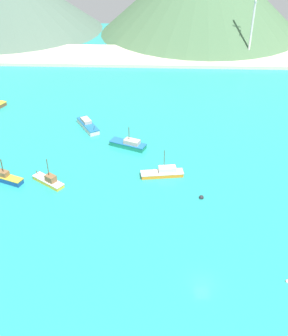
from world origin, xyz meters
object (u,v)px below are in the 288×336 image
object	(u,v)px
buoy_0	(201,197)
buoy_1	(287,281)
radio_tower	(254,12)
fishing_boat_11	(88,125)
fishing_boat_2	(49,181)
fishing_boat_3	(5,177)
fishing_boat_1	(129,144)
fishing_boat_10	(163,173)

from	to	relation	value
buoy_0	buoy_1	distance (m)	25.68
radio_tower	fishing_boat_11	bearing A→B (deg)	-131.84
fishing_boat_11	buoy_0	size ratio (longest dim) A/B	10.26
fishing_boat_2	fishing_boat_11	xyz separation A→B (m)	(4.52, 27.02, 0.08)
fishing_boat_3	buoy_0	bearing A→B (deg)	-6.13
fishing_boat_3	buoy_1	size ratio (longest dim) A/B	13.51
fishing_boat_11	buoy_1	xyz separation A→B (m)	(41.63, -53.47, -0.78)
fishing_boat_1	fishing_boat_2	xyz separation A→B (m)	(-16.65, -16.94, -0.07)
fishing_boat_1	fishing_boat_11	world-z (taller)	fishing_boat_1
fishing_boat_1	buoy_1	bearing A→B (deg)	-55.79
buoy_1	fishing_boat_2	bearing A→B (deg)	150.18
buoy_1	radio_tower	xyz separation A→B (m)	(12.86, 114.32, 17.94)
fishing_boat_3	fishing_boat_10	bearing A→B (deg)	5.67
buoy_0	radio_tower	bearing A→B (deg)	74.56
buoy_1	fishing_boat_3	bearing A→B (deg)	154.26
buoy_1	buoy_0	bearing A→B (deg)	119.17
fishing_boat_1	fishing_boat_3	size ratio (longest dim) A/B	1.14
fishing_boat_3	buoy_0	size ratio (longest dim) A/B	8.64
fishing_boat_3	buoy_0	xyz separation A→B (m)	(43.74, -4.69, -0.79)
fishing_boat_3	fishing_boat_1	bearing A→B (deg)	31.30
fishing_boat_2	buoy_1	world-z (taller)	fishing_boat_2
fishing_boat_2	buoy_0	size ratio (longest dim) A/B	8.08
fishing_boat_3	buoy_1	world-z (taller)	fishing_boat_3
fishing_boat_2	buoy_0	world-z (taller)	fishing_boat_2
radio_tower	buoy_1	bearing A→B (deg)	-96.42
fishing_boat_1	buoy_0	size ratio (longest dim) A/B	9.88
fishing_boat_3	fishing_boat_11	world-z (taller)	fishing_boat_3
fishing_boat_3	buoy_1	bearing A→B (deg)	-25.74
fishing_boat_3	fishing_boat_2	bearing A→B (deg)	-3.78
fishing_boat_2	radio_tower	bearing A→B (deg)	56.12
fishing_boat_1	buoy_0	bearing A→B (deg)	-51.00
fishing_boat_10	buoy_0	world-z (taller)	fishing_boat_10
buoy_1	radio_tower	size ratio (longest dim) A/B	0.02
buoy_1	radio_tower	bearing A→B (deg)	83.58
fishing_boat_10	radio_tower	bearing A→B (deg)	68.20
fishing_boat_1	fishing_boat_10	world-z (taller)	fishing_boat_10
fishing_boat_10	buoy_0	size ratio (longest dim) A/B	10.11
fishing_boat_3	radio_tower	world-z (taller)	radio_tower
fishing_boat_2	buoy_1	xyz separation A→B (m)	(46.15, -26.45, -0.70)
fishing_boat_1	fishing_boat_10	bearing A→B (deg)	-55.07
radio_tower	fishing_boat_1	bearing A→B (deg)	-120.84
fishing_boat_3	fishing_boat_11	distance (m)	30.14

